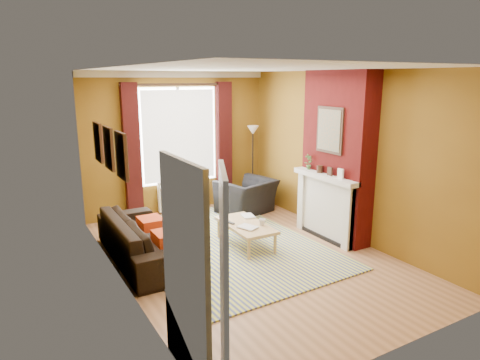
% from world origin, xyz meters
% --- Properties ---
extents(ground, '(5.50, 5.50, 0.00)m').
position_xyz_m(ground, '(0.00, 0.00, 0.00)').
color(ground, '#936643').
rests_on(ground, ground).
extents(room_walls, '(3.82, 5.54, 2.83)m').
position_xyz_m(room_walls, '(0.64, 0.28, 1.39)').
color(room_walls, brown).
rests_on(room_walls, ground).
extents(striped_rug, '(2.91, 3.94, 0.02)m').
position_xyz_m(striped_rug, '(-0.16, 0.55, 0.01)').
color(striped_rug, '#354493').
rests_on(striped_rug, ground).
extents(sofa, '(0.89, 2.27, 0.66)m').
position_xyz_m(sofa, '(-1.42, 0.69, 0.33)').
color(sofa, black).
rests_on(sofa, ground).
extents(armchair, '(1.26, 1.17, 0.68)m').
position_xyz_m(armchair, '(1.09, 1.88, 0.34)').
color(armchair, black).
rests_on(armchair, ground).
extents(coffee_table, '(0.61, 1.18, 0.39)m').
position_xyz_m(coffee_table, '(0.16, 0.35, 0.35)').
color(coffee_table, tan).
rests_on(coffee_table, ground).
extents(wicker_stool, '(0.41, 0.41, 0.46)m').
position_xyz_m(wicker_stool, '(0.17, 2.40, 0.23)').
color(wicker_stool, '#A47347').
rests_on(wicker_stool, ground).
extents(floor_lamp, '(0.27, 0.27, 1.69)m').
position_xyz_m(floor_lamp, '(1.55, 2.40, 1.34)').
color(floor_lamp, black).
rests_on(floor_lamp, ground).
extents(book_a, '(0.31, 0.35, 0.03)m').
position_xyz_m(book_a, '(-0.02, 0.11, 0.40)').
color(book_a, '#999999').
rests_on(book_a, coffee_table).
extents(book_b, '(0.24, 0.30, 0.02)m').
position_xyz_m(book_b, '(0.28, 0.66, 0.40)').
color(book_b, '#999999').
rests_on(book_b, coffee_table).
extents(mug, '(0.13, 0.13, 0.10)m').
position_xyz_m(mug, '(0.35, 0.15, 0.44)').
color(mug, '#999999').
rests_on(mug, coffee_table).
extents(tv_remote, '(0.08, 0.16, 0.02)m').
position_xyz_m(tv_remote, '(-0.04, 0.48, 0.40)').
color(tv_remote, '#252528').
rests_on(tv_remote, coffee_table).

